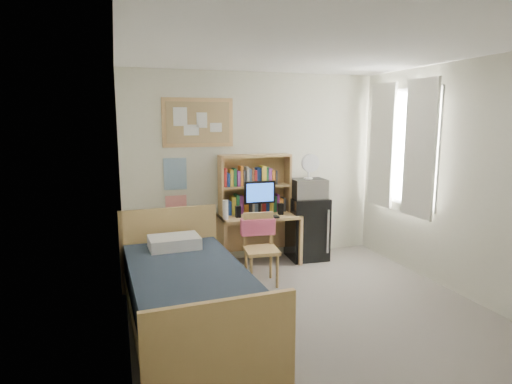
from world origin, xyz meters
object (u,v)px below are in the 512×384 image
object	(u,v)px
desk_chair	(261,250)
speaker_left	(238,212)
bed	(190,300)
microwave	(308,188)
bulletin_board	(198,123)
mini_fridge	(307,228)
desk_fan	(309,168)
speaker_right	(281,209)
desk	(258,239)
monitor	(260,199)

from	to	relation	value
desk_chair	speaker_left	distance (m)	0.75
bed	microwave	world-z (taller)	microwave
bulletin_board	bed	bearing A→B (deg)	-103.86
mini_fridge	desk_fan	bearing A→B (deg)	-90.00
mini_fridge	bed	distance (m)	2.54
speaker_right	desk	bearing A→B (deg)	168.69
desk	monitor	xyz separation A→B (m)	(-0.00, -0.06, 0.57)
bulletin_board	microwave	size ratio (longest dim) A/B	2.05
monitor	speaker_right	world-z (taller)	monitor
speaker_right	microwave	bearing A→B (deg)	9.05
bed	speaker_right	bearing A→B (deg)	43.07
desk	desk_fan	distance (m)	1.21
mini_fridge	monitor	world-z (taller)	monitor
bulletin_board	bed	xyz separation A→B (m)	(-0.47, -1.89, -1.63)
speaker_left	microwave	distance (m)	1.07
desk	speaker_right	world-z (taller)	speaker_right
speaker_right	desk_fan	bearing A→B (deg)	9.05
desk_chair	monitor	xyz separation A→B (m)	(0.20, 0.66, 0.48)
mini_fridge	monitor	size ratio (longest dim) A/B	1.94
microwave	desk_fan	world-z (taller)	desk_fan
mini_fridge	desk_chair	bearing A→B (deg)	-138.17
bulletin_board	monitor	size ratio (longest dim) A/B	2.08
bed	desk_fan	size ratio (longest dim) A/B	6.85
desk	bulletin_board	bearing A→B (deg)	159.69
desk	speaker_right	size ratio (longest dim) A/B	7.03
desk_chair	mini_fridge	distance (m)	1.20
desk	microwave	bearing A→B (deg)	0.71
monitor	speaker_left	xyz separation A→B (m)	(-0.30, 0.00, -0.15)
monitor	speaker_right	xyz separation A→B (m)	(0.30, -0.00, -0.15)
bulletin_board	desk_fan	bearing A→B (deg)	-10.82
desk	desk_chair	world-z (taller)	desk_chair
microwave	desk_fan	bearing A→B (deg)	0.00
desk_chair	bed	size ratio (longest dim) A/B	0.40
bulletin_board	monitor	distance (m)	1.30
bulletin_board	desk_fan	world-z (taller)	bulletin_board
desk	speaker_right	distance (m)	0.52
monitor	desk_fan	bearing A→B (deg)	5.38
bulletin_board	speaker_right	distance (m)	1.60
mini_fridge	microwave	xyz separation A→B (m)	(-0.00, -0.02, 0.57)
bulletin_board	monitor	world-z (taller)	bulletin_board
bed	microwave	bearing A→B (deg)	37.03
mini_fridge	bulletin_board	bearing A→B (deg)	173.33
mini_fridge	microwave	bearing A→B (deg)	-90.00
microwave	desk_fan	xyz separation A→B (m)	(0.00, 0.00, 0.29)
desk_chair	mini_fridge	world-z (taller)	mini_fridge
speaker_right	microwave	world-z (taller)	microwave
desk_chair	speaker_left	xyz separation A→B (m)	(-0.10, 0.67, 0.33)
mini_fridge	bed	world-z (taller)	mini_fridge
desk_chair	monitor	size ratio (longest dim) A/B	1.88
bulletin_board	monitor	bearing A→B (deg)	-24.83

